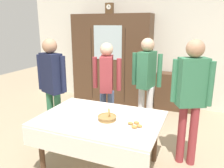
{
  "coord_description": "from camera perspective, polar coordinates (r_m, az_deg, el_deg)",
  "views": [
    {
      "loc": [
        1.17,
        -2.65,
        1.9
      ],
      "look_at": [
        0.0,
        0.2,
        1.08
      ],
      "focal_mm": 36.16,
      "sensor_mm": 36.0,
      "label": 1
    }
  ],
  "objects": [
    {
      "name": "ground_plane",
      "position": [
        3.47,
        -1.32,
        -18.32
      ],
      "size": [
        12.0,
        12.0,
        0.0
      ],
      "primitive_type": "plane",
      "color": "tan",
      "rests_on": "ground"
    },
    {
      "name": "back_wall",
      "position": [
        5.46,
        9.94,
        8.94
      ],
      "size": [
        6.4,
        0.1,
        2.7
      ],
      "primitive_type": "cube",
      "color": "silver",
      "rests_on": "ground"
    },
    {
      "name": "dining_table",
      "position": [
        2.97,
        -3.25,
        -10.36
      ],
      "size": [
        1.57,
        1.11,
        0.73
      ],
      "color": "#4C3321",
      "rests_on": "ground"
    },
    {
      "name": "wall_cabinet",
      "position": [
        5.48,
        -0.16,
        6.17
      ],
      "size": [
        1.92,
        0.46,
        2.12
      ],
      "color": "#4C3321",
      "rests_on": "ground"
    },
    {
      "name": "mantel_clock",
      "position": [
        5.44,
        -0.64,
        18.59
      ],
      "size": [
        0.18,
        0.11,
        0.24
      ],
      "color": "brown",
      "rests_on": "wall_cabinet"
    },
    {
      "name": "bookshelf_low",
      "position": [
        5.29,
        16.03,
        -1.93
      ],
      "size": [
        0.93,
        0.35,
        0.83
      ],
      "color": "#4C3321",
      "rests_on": "ground"
    },
    {
      "name": "book_stack",
      "position": [
        5.19,
        16.38,
        2.77
      ],
      "size": [
        0.14,
        0.18,
        0.05
      ],
      "color": "#3D754C",
      "rests_on": "bookshelf_low"
    },
    {
      "name": "tea_cup_mid_left",
      "position": [
        3.42,
        -10.69,
        -4.89
      ],
      "size": [
        0.13,
        0.13,
        0.06
      ],
      "color": "silver",
      "rests_on": "dining_table"
    },
    {
      "name": "tea_cup_near_right",
      "position": [
        3.06,
        -4.68,
        -7.07
      ],
      "size": [
        0.13,
        0.13,
        0.06
      ],
      "color": "white",
      "rests_on": "dining_table"
    },
    {
      "name": "tea_cup_back_edge",
      "position": [
        3.15,
        1.39,
        -6.38
      ],
      "size": [
        0.13,
        0.13,
        0.06
      ],
      "color": "silver",
      "rests_on": "dining_table"
    },
    {
      "name": "tea_cup_front_edge",
      "position": [
        2.94,
        -12.63,
        -8.36
      ],
      "size": [
        0.13,
        0.13,
        0.06
      ],
      "color": "silver",
      "rests_on": "dining_table"
    },
    {
      "name": "tea_cup_mid_right",
      "position": [
        2.45,
        3.32,
        -13.04
      ],
      "size": [
        0.13,
        0.13,
        0.06
      ],
      "color": "white",
      "rests_on": "dining_table"
    },
    {
      "name": "tea_cup_near_left",
      "position": [
        3.44,
        -7.93,
        -4.66
      ],
      "size": [
        0.13,
        0.13,
        0.06
      ],
      "color": "white",
      "rests_on": "dining_table"
    },
    {
      "name": "bread_basket",
      "position": [
        2.86,
        -1.25,
        -8.47
      ],
      "size": [
        0.24,
        0.24,
        0.16
      ],
      "color": "#9E7542",
      "rests_on": "dining_table"
    },
    {
      "name": "pastry_plate",
      "position": [
        2.71,
        5.82,
        -10.49
      ],
      "size": [
        0.28,
        0.28,
        0.05
      ],
      "color": "white",
      "rests_on": "dining_table"
    },
    {
      "name": "spoon_center",
      "position": [
        3.03,
        4.23,
        -7.78
      ],
      "size": [
        0.12,
        0.02,
        0.01
      ],
      "color": "silver",
      "rests_on": "dining_table"
    },
    {
      "name": "spoon_mid_left",
      "position": [
        3.13,
        -14.13,
        -7.44
      ],
      "size": [
        0.12,
        0.02,
        0.01
      ],
      "color": "silver",
      "rests_on": "dining_table"
    },
    {
      "name": "spoon_far_left",
      "position": [
        2.95,
        -7.26,
        -8.52
      ],
      "size": [
        0.12,
        0.02,
        0.01
      ],
      "color": "silver",
      "rests_on": "dining_table"
    },
    {
      "name": "person_by_cabinet",
      "position": [
        3.82,
        -1.33,
        0.92
      ],
      "size": [
        0.52,
        0.41,
        1.61
      ],
      "color": "slate",
      "rests_on": "ground"
    },
    {
      "name": "person_beside_shelf",
      "position": [
        3.94,
        8.7,
        1.92
      ],
      "size": [
        0.52,
        0.39,
        1.68
      ],
      "color": "silver",
      "rests_on": "ground"
    },
    {
      "name": "person_behind_table_right",
      "position": [
        3.11,
        19.42,
        -1.69
      ],
      "size": [
        0.52,
        0.34,
        1.72
      ],
      "color": "#933338",
      "rests_on": "ground"
    },
    {
      "name": "person_near_right_end",
      "position": [
        3.7,
        -14.91,
        0.89
      ],
      "size": [
        0.52,
        0.32,
        1.69
      ],
      "color": "#33704C",
      "rests_on": "ground"
    }
  ]
}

